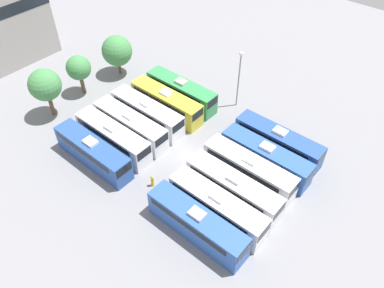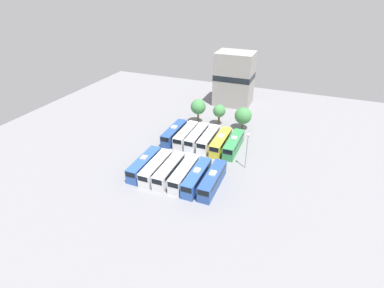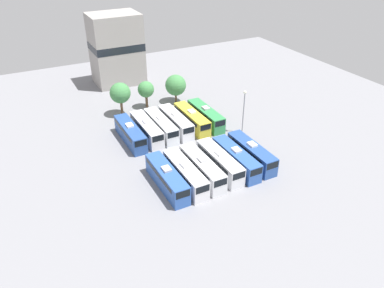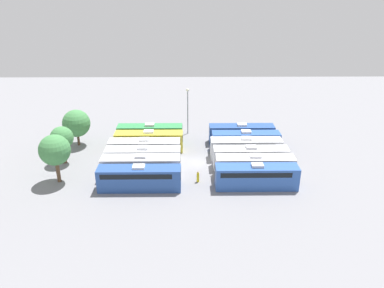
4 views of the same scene
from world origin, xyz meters
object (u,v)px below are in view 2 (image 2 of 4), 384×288
object	(u,v)px
bus_3	(184,173)
bus_5	(213,180)
bus_9	(209,139)
depot_building	(234,79)
bus_10	(221,142)
bus_8	(197,137)
tree_2	(243,116)
tree_1	(219,111)
bus_1	(156,167)
tree_0	(198,107)
bus_4	(197,177)
bus_6	(174,133)
bus_0	(144,164)
worker_person	(167,152)
bus_7	(186,135)
bus_2	(169,170)
bus_11	(234,144)
light_pole	(247,145)

from	to	relation	value
bus_3	bus_5	xyz separation A→B (m)	(6.22, -0.11, 0.00)
bus_9	depot_building	xyz separation A→B (m)	(-1.79, 29.93, 6.82)
bus_9	bus_10	distance (m)	3.38
bus_3	bus_8	bearing A→B (deg)	102.06
bus_3	tree_2	world-z (taller)	tree_2
bus_3	depot_building	size ratio (longest dim) A/B	0.66
bus_9	tree_1	bearing A→B (deg)	95.49
bus_1	bus_9	xyz separation A→B (m)	(6.19, 16.55, 0.00)
bus_10	tree_0	xyz separation A→B (m)	(-10.58, 11.82, 3.12)
bus_4	bus_6	size ratio (longest dim) A/B	1.00
bus_5	bus_9	bearing A→B (deg)	111.69
bus_0	bus_3	distance (m)	9.46
bus_6	tree_1	xyz separation A→B (m)	(8.25, 12.69, 2.41)
bus_9	worker_person	world-z (taller)	bus_9
bus_0	bus_7	distance (m)	16.45
worker_person	tree_0	distance (m)	20.20
bus_7	bus_9	bearing A→B (deg)	1.20
bus_1	depot_building	world-z (taller)	depot_building
bus_7	bus_0	bearing A→B (deg)	-100.70
bus_1	tree_1	xyz separation A→B (m)	(5.00, 28.97, 2.41)
bus_1	bus_6	distance (m)	16.60
bus_3	bus_9	distance (m)	16.19
bus_2	bus_8	distance (m)	16.29
bus_4	bus_6	world-z (taller)	same
bus_0	bus_11	bearing A→B (deg)	45.44
bus_2	tree_2	bearing A→B (deg)	72.63
bus_5	bus_10	world-z (taller)	same
tree_0	bus_10	bearing A→B (deg)	-48.18
bus_6	bus_11	bearing A→B (deg)	0.04
depot_building	bus_9	bearing A→B (deg)	-86.58
depot_building	light_pole	bearing A→B (deg)	-70.77
tree_2	bus_5	bearing A→B (deg)	-88.62
bus_3	bus_10	size ratio (longest dim) A/B	1.00
bus_7	light_pole	distance (m)	18.93
bus_5	tree_1	size ratio (longest dim) A/B	1.88
bus_11	depot_building	xyz separation A→B (m)	(-8.38, 30.20, 6.82)
bus_4	bus_11	distance (m)	16.65
bus_1	bus_10	bearing A→B (deg)	59.44
worker_person	depot_building	world-z (taller)	depot_building
worker_person	bus_5	bearing A→B (deg)	-29.59
bus_0	bus_1	world-z (taller)	same
bus_3	bus_7	world-z (taller)	same
depot_building	bus_5	bearing A→B (deg)	-79.85
bus_5	bus_8	size ratio (longest dim) A/B	1.00
bus_11	bus_1	bearing A→B (deg)	-128.12
bus_6	bus_9	world-z (taller)	same
bus_8	depot_building	world-z (taller)	depot_building
light_pole	depot_building	xyz separation A→B (m)	(-12.85, 36.85, 2.80)
bus_2	depot_building	distance (m)	46.86
bus_8	light_pole	world-z (taller)	light_pole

